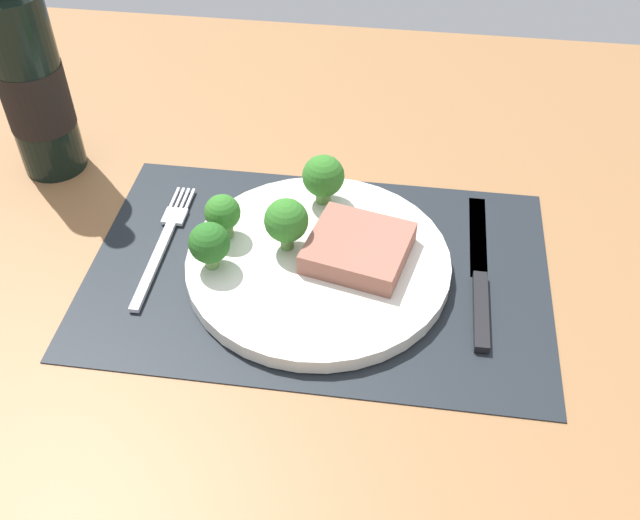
# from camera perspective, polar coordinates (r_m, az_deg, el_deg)

# --- Properties ---
(ground_plane) EXTENTS (1.40, 1.10, 0.03)m
(ground_plane) POSITION_cam_1_polar(r_m,az_deg,el_deg) (0.77, -0.13, -1.66)
(ground_plane) COLOR brown
(placemat) EXTENTS (0.47, 0.31, 0.00)m
(placemat) POSITION_cam_1_polar(r_m,az_deg,el_deg) (0.75, -0.13, -0.78)
(placemat) COLOR black
(placemat) RESTS_ON ground_plane
(plate) EXTENTS (0.27, 0.27, 0.02)m
(plate) POSITION_cam_1_polar(r_m,az_deg,el_deg) (0.75, -0.14, -0.26)
(plate) COLOR silver
(plate) RESTS_ON placemat
(steak) EXTENTS (0.12, 0.11, 0.02)m
(steak) POSITION_cam_1_polar(r_m,az_deg,el_deg) (0.74, 3.01, 0.95)
(steak) COLOR #8C5647
(steak) RESTS_ON plate
(broccoli_near_fork) EXTENTS (0.04, 0.04, 0.05)m
(broccoli_near_fork) POSITION_cam_1_polar(r_m,az_deg,el_deg) (0.72, -8.63, 1.29)
(broccoli_near_fork) COLOR #6B994C
(broccoli_near_fork) RESTS_ON plate
(broccoli_center) EXTENTS (0.04, 0.04, 0.06)m
(broccoli_center) POSITION_cam_1_polar(r_m,az_deg,el_deg) (0.73, -2.65, 3.06)
(broccoli_center) COLOR #5B8942
(broccoli_center) RESTS_ON plate
(broccoli_back_left) EXTENTS (0.04, 0.04, 0.05)m
(broccoli_back_left) POSITION_cam_1_polar(r_m,az_deg,el_deg) (0.76, -7.61, 3.59)
(broccoli_back_left) COLOR #5B8942
(broccoli_back_left) RESTS_ON plate
(broccoli_front_edge) EXTENTS (0.05, 0.05, 0.06)m
(broccoli_front_edge) POSITION_cam_1_polar(r_m,az_deg,el_deg) (0.79, 0.26, 6.52)
(broccoli_front_edge) COLOR #5B8942
(broccoli_front_edge) RESTS_ON plate
(fork) EXTENTS (0.02, 0.19, 0.01)m
(fork) POSITION_cam_1_polar(r_m,az_deg,el_deg) (0.80, -12.14, 1.33)
(fork) COLOR silver
(fork) RESTS_ON placemat
(knife) EXTENTS (0.02, 0.23, 0.01)m
(knife) POSITION_cam_1_polar(r_m,az_deg,el_deg) (0.76, 12.37, -1.44)
(knife) COLOR black
(knife) RESTS_ON placemat
(wine_bottle) EXTENTS (0.07, 0.07, 0.31)m
(wine_bottle) POSITION_cam_1_polar(r_m,az_deg,el_deg) (0.89, -21.56, 12.72)
(wine_bottle) COLOR black
(wine_bottle) RESTS_ON ground_plane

